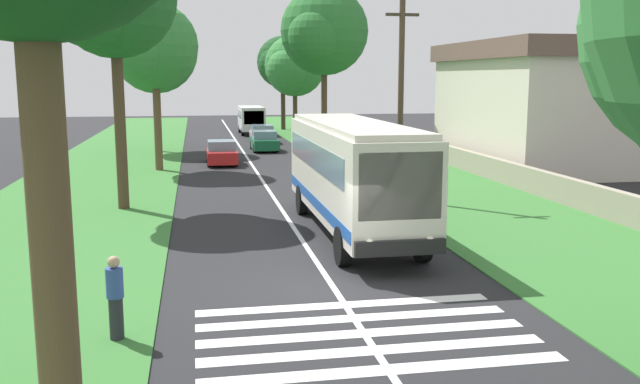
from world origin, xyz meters
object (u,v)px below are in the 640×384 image
Objects in this scene: roadside_tree_right_1 at (322,34)px; roadside_tree_right_3 at (293,68)px; coach_bus at (352,170)px; trailing_car_0 at (222,153)px; trailing_car_2 at (262,134)px; roadside_tree_left_0 at (154,53)px; utility_pole at (401,98)px; pedestrian at (115,297)px; roadside_tree_left_3 at (153,48)px; roadside_tree_right_0 at (281,64)px; roadside_building at (549,104)px; trailing_car_1 at (264,141)px; trailing_minibus_0 at (251,117)px.

roadside_tree_right_1 is 1.32× the size of roadside_tree_right_3.
coach_bus is 2.60× the size of trailing_car_0.
trailing_car_2 is (13.26, -3.75, 0.00)m from trailing_car_0.
roadside_tree_left_0 is 24.61m from utility_pole.
pedestrian is at bearing 167.63° from roadside_tree_right_3.
roadside_tree_left_0 is 10.21m from roadside_tree_left_3.
trailing_car_2 is 0.47× the size of roadside_tree_right_0.
roadside_tree_left_0 is 26.29m from roadside_building.
trailing_car_1 and trailing_car_2 have the same top height.
roadside_tree_right_1 reaches higher than trailing_car_2.
utility_pole reaches higher than trailing_car_2.
roadside_tree_left_3 is 23.03m from roadside_tree_right_3.
coach_bus is at bearing -164.18° from roadside_tree_left_0.
trailing_car_2 is 0.44× the size of roadside_tree_left_0.
trailing_car_2 is (32.80, -0.19, -1.48)m from coach_bus.
roadside_tree_left_0 is at bearing 85.05° from trailing_car_1.
trailing_car_2 is at bearing 35.10° from roadside_tree_right_1.
roadside_tree_right_1 is (10.09, -11.29, 1.52)m from roadside_tree_left_3.
pedestrian is (-14.11, 10.08, -3.40)m from utility_pole.
roadside_tree_right_0 is at bearing -0.09° from utility_pole.
trailing_car_1 is at bearing 161.35° from roadside_tree_right_3.
roadside_tree_left_0 is at bearing 89.51° from roadside_tree_right_1.
utility_pole is (-21.80, -11.12, -2.52)m from roadside_tree_left_0.
roadside_tree_left_0 is at bearing 132.46° from roadside_tree_right_3.
utility_pole is (-21.70, 0.69, -3.96)m from roadside_tree_right_1.
trailing_car_1 is 20.45m from roadside_tree_right_0.
trailing_minibus_0 is 0.61× the size of roadside_tree_left_0.
roadside_building is (-17.73, -15.04, 2.98)m from trailing_car_2.
trailing_car_2 is 14.80m from roadside_tree_right_0.
roadside_tree_right_1 reaches higher than pedestrian.
trailing_minibus_0 is at bearing 143.32° from roadside_tree_right_0.
roadside_tree_left_3 reaches higher than roadside_tree_right_0.
roadside_tree_left_3 is 15.22m from roadside_tree_right_1.
roadside_tree_right_1 is at bearing -44.39° from trailing_car_0.
trailing_car_1 is 0.37× the size of roadside_tree_right_1.
roadside_tree_right_0 is 0.79× the size of roadside_tree_right_1.
pedestrian is at bearing -178.83° from roadside_tree_left_3.
roadside_tree_left_3 is at bearing 131.79° from roadside_tree_right_1.
trailing_car_2 is 0.49× the size of roadside_tree_right_3.
roadside_tree_left_0 is at bearing 61.77° from roadside_building.
roadside_tree_right_0 is 18.80m from roadside_tree_right_1.
roadside_building is (15.07, -15.22, 1.50)m from coach_bus.
roadside_tree_right_3 is (18.08, -6.96, 5.34)m from trailing_car_0.
roadside_building is (-30.95, -11.81, -2.86)m from roadside_tree_right_0.
roadside_tree_left_3 is 1.05× the size of roadside_tree_right_3.
trailing_car_0 is 0.47× the size of roadside_tree_left_3.
pedestrian is at bearing 170.51° from trailing_car_2.
utility_pole is at bearing 179.92° from roadside_tree_right_3.
trailing_car_0 is 20.10m from roadside_tree_right_3.
roadside_tree_left_3 is 15.91m from utility_pole.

